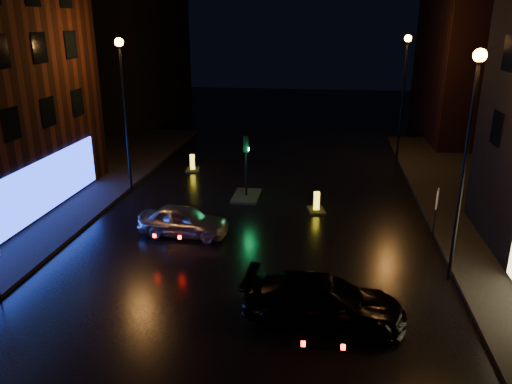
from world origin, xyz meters
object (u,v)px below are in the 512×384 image
Objects in this scene: bollard_near at (316,207)px; bollard_far at (193,167)px; traffic_signal at (246,188)px; dark_sedan at (324,301)px; silver_hatchback at (184,221)px; road_sign_right at (437,203)px.

bollard_near is 1.00× the size of bollard_far.
bollard_far is at bearing 132.96° from traffic_signal.
bollard_near is (-0.48, 9.86, -0.52)m from dark_sedan.
dark_sedan is at bearing -69.25° from traffic_signal.
road_sign_right reaches higher than silver_hatchback.
traffic_signal is 1.42× the size of road_sign_right.
bollard_far is at bearing -18.50° from road_sign_right.
traffic_signal is at bearing 144.91° from bollard_near.
dark_sedan is 18.22m from bollard_far.
traffic_signal is 6.24m from bollard_far.
silver_hatchback is 0.78× the size of dark_sedan.
bollard_near is (3.87, -1.62, -0.27)m from traffic_signal.
traffic_signal is 2.59× the size of bollard_near.
silver_hatchback is 10.25m from bollard_far.
silver_hatchback is at bearing 50.32° from dark_sedan.
road_sign_right reaches higher than bollard_far.
traffic_signal is 10.24m from road_sign_right.
dark_sedan reaches higher than bollard_near.
bollard_near is 0.55× the size of road_sign_right.
silver_hatchback is 8.77m from dark_sedan.
dark_sedan is 9.89m from bollard_near.
dark_sedan is (6.33, -6.06, 0.06)m from silver_hatchback.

